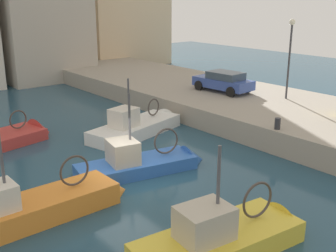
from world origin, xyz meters
TOP-DOWN VIEW (x-y plane):
  - water_surface at (0.00, 0.00)m, footprint 80.00×80.00m
  - quay_wall at (11.50, 0.00)m, footprint 9.00×56.00m
  - fishing_boat_yellow at (-0.48, -6.15)m, footprint 6.23×2.68m
  - fishing_boat_white at (4.03, 4.68)m, footprint 6.79×3.41m
  - fishing_boat_blue at (1.08, 0.23)m, footprint 6.15×2.86m
  - fishing_boat_red at (-2.44, 7.57)m, footprint 5.82×3.04m
  - fishing_boat_orange at (-4.17, -0.81)m, footprint 6.90×1.93m
  - parked_car_blue at (11.44, 5.42)m, footprint 2.16×4.15m
  - mooring_bollard_mid at (7.35, -2.00)m, footprint 0.28×0.28m
  - quay_streetlamp at (13.00, 1.54)m, footprint 0.36×0.36m

SIDE VIEW (x-z plane):
  - water_surface at x=0.00m, z-range 0.00..0.00m
  - fishing_boat_red at x=-2.44m, z-range -1.84..2.05m
  - fishing_boat_orange at x=-4.17m, z-range -2.26..2.49m
  - fishing_boat_white at x=4.03m, z-range -1.93..2.17m
  - fishing_boat_yellow at x=-0.48m, z-range -2.00..2.28m
  - fishing_boat_blue at x=1.08m, z-range -2.01..2.30m
  - quay_wall at x=11.50m, z-range 0.00..1.20m
  - mooring_bollard_mid at x=7.35m, z-range 1.20..1.75m
  - parked_car_blue at x=11.44m, z-range 1.23..2.57m
  - quay_streetlamp at x=13.00m, z-range 2.04..6.87m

